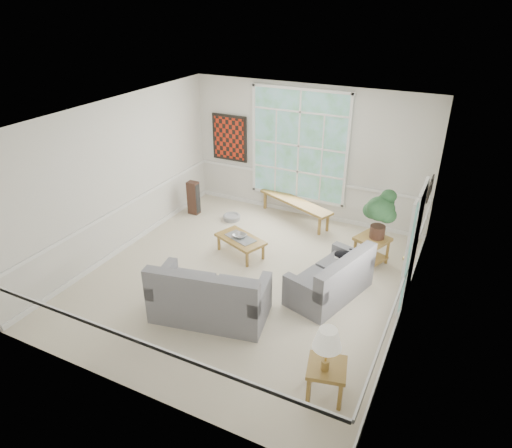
{
  "coord_description": "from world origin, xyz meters",
  "views": [
    {
      "loc": [
        3.24,
        -6.2,
        4.72
      ],
      "look_at": [
        0.1,
        0.2,
        1.05
      ],
      "focal_mm": 32.0,
      "sensor_mm": 36.0,
      "label": 1
    }
  ],
  "objects_px": {
    "loveseat_front": "(210,290)",
    "side_table": "(326,381)",
    "coffee_table": "(241,246)",
    "end_table": "(371,250)",
    "loveseat_right": "(330,274)"
  },
  "relations": [
    {
      "from": "coffee_table",
      "to": "end_table",
      "type": "bearing_deg",
      "value": 40.71
    },
    {
      "from": "coffee_table",
      "to": "side_table",
      "type": "bearing_deg",
      "value": -23.43
    },
    {
      "from": "loveseat_front",
      "to": "side_table",
      "type": "xyz_separation_m",
      "value": [
        2.19,
        -0.77,
        -0.24
      ]
    },
    {
      "from": "loveseat_front",
      "to": "coffee_table",
      "type": "xyz_separation_m",
      "value": [
        -0.46,
        1.9,
        -0.3
      ]
    },
    {
      "from": "loveseat_right",
      "to": "side_table",
      "type": "bearing_deg",
      "value": -56.15
    },
    {
      "from": "end_table",
      "to": "coffee_table",
      "type": "bearing_deg",
      "value": -161.02
    },
    {
      "from": "side_table",
      "to": "loveseat_right",
      "type": "bearing_deg",
      "value": 106.9
    },
    {
      "from": "loveseat_front",
      "to": "end_table",
      "type": "xyz_separation_m",
      "value": [
        1.94,
        2.72,
        -0.21
      ]
    },
    {
      "from": "coffee_table",
      "to": "end_table",
      "type": "distance_m",
      "value": 2.54
    },
    {
      "from": "loveseat_right",
      "to": "end_table",
      "type": "relative_size",
      "value": 2.83
    },
    {
      "from": "loveseat_right",
      "to": "end_table",
      "type": "xyz_separation_m",
      "value": [
        0.4,
        1.35,
        -0.15
      ]
    },
    {
      "from": "end_table",
      "to": "side_table",
      "type": "height_order",
      "value": "end_table"
    },
    {
      "from": "coffee_table",
      "to": "end_table",
      "type": "xyz_separation_m",
      "value": [
        2.4,
        0.82,
        0.09
      ]
    },
    {
      "from": "loveseat_front",
      "to": "side_table",
      "type": "bearing_deg",
      "value": -30.66
    },
    {
      "from": "loveseat_front",
      "to": "loveseat_right",
      "type": "bearing_deg",
      "value": 30.47
    }
  ]
}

